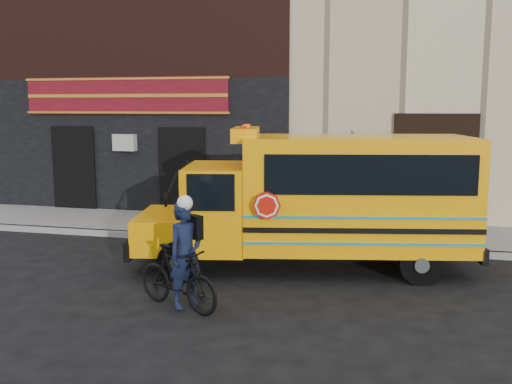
{
  "coord_description": "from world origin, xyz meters",
  "views": [
    {
      "loc": [
        2.9,
        -10.57,
        3.36
      ],
      "look_at": [
        -0.09,
        1.85,
        1.42
      ],
      "focal_mm": 40.0,
      "sensor_mm": 36.0,
      "label": 1
    }
  ],
  "objects_px": {
    "bicycle": "(178,278)",
    "school_bus": "(323,197)",
    "sign_pole": "(351,186)",
    "cyclist": "(186,257)"
  },
  "relations": [
    {
      "from": "bicycle",
      "to": "school_bus",
      "type": "bearing_deg",
      "value": -10.11
    },
    {
      "from": "cyclist",
      "to": "bicycle",
      "type": "bearing_deg",
      "value": 133.81
    },
    {
      "from": "sign_pole",
      "to": "cyclist",
      "type": "distance_m",
      "value": 5.04
    },
    {
      "from": "school_bus",
      "to": "sign_pole",
      "type": "bearing_deg",
      "value": 73.04
    },
    {
      "from": "school_bus",
      "to": "cyclist",
      "type": "bearing_deg",
      "value": -123.41
    },
    {
      "from": "sign_pole",
      "to": "cyclist",
      "type": "height_order",
      "value": "sign_pole"
    },
    {
      "from": "school_bus",
      "to": "cyclist",
      "type": "xyz_separation_m",
      "value": [
        -1.91,
        -2.89,
        -0.63
      ]
    },
    {
      "from": "sign_pole",
      "to": "bicycle",
      "type": "distance_m",
      "value": 5.18
    },
    {
      "from": "school_bus",
      "to": "sign_pole",
      "type": "distance_m",
      "value": 1.57
    },
    {
      "from": "sign_pole",
      "to": "cyclist",
      "type": "xyz_separation_m",
      "value": [
        -2.37,
        -4.39,
        -0.67
      ]
    }
  ]
}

